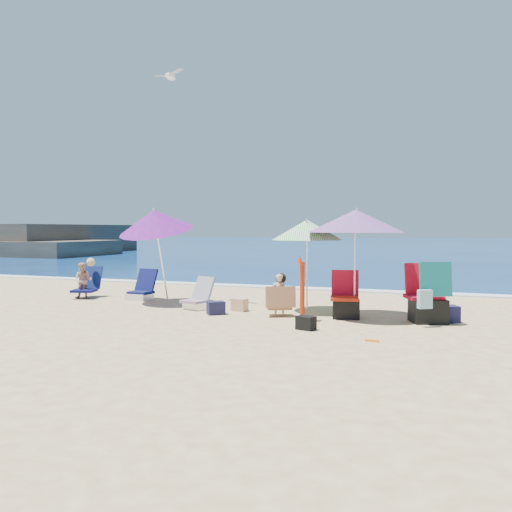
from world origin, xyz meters
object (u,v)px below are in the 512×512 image
(chair_rainbow, at_px, (199,300))
(person_left, at_px, (85,280))
(camp_chair_left, at_px, (346,304))
(umbrella_turquoise, at_px, (356,221))
(umbrella_striped, at_px, (307,230))
(umbrella_blue, at_px, (155,221))
(seagull, at_px, (170,76))
(furled_umbrella, at_px, (302,285))
(person_center, at_px, (280,296))
(chair_navy, at_px, (141,292))
(camp_chair_right, at_px, (428,300))

(chair_rainbow, xyz_separation_m, person_left, (-3.25, 0.54, 0.25))
(chair_rainbow, relative_size, camp_chair_left, 0.81)
(umbrella_turquoise, height_order, person_left, umbrella_turquoise)
(umbrella_striped, relative_size, camp_chair_left, 2.12)
(umbrella_blue, distance_m, seagull, 3.18)
(umbrella_turquoise, distance_m, furled_umbrella, 1.57)
(furled_umbrella, xyz_separation_m, chair_rainbow, (-2.35, 0.63, -0.46))
(camp_chair_left, xyz_separation_m, person_left, (-6.27, 0.60, 0.17))
(furled_umbrella, xyz_separation_m, person_center, (-0.51, 0.31, -0.24))
(furled_umbrella, distance_m, camp_chair_left, 0.96)
(umbrella_striped, bearing_deg, person_left, 179.01)
(chair_navy, xyz_separation_m, chair_rainbow, (1.84, -0.76, -0.01))
(chair_navy, distance_m, camp_chair_right, 6.35)
(camp_chair_left, bearing_deg, furled_umbrella, -139.38)
(umbrella_blue, height_order, seagull, seagull)
(camp_chair_left, height_order, camp_chair_right, camp_chair_right)
(chair_navy, xyz_separation_m, seagull, (0.83, -0.06, 4.77))
(camp_chair_right, bearing_deg, umbrella_striped, 167.66)
(camp_chair_left, bearing_deg, person_center, -167.17)
(chair_navy, height_order, camp_chair_right, camp_chair_right)
(chair_navy, xyz_separation_m, camp_chair_left, (4.86, -0.82, 0.07))
(chair_rainbow, bearing_deg, person_left, 170.50)
(chair_rainbow, relative_size, seagull, 0.85)
(umbrella_turquoise, xyz_separation_m, person_center, (-1.33, -0.39, -1.38))
(umbrella_blue, distance_m, camp_chair_right, 5.85)
(umbrella_striped, height_order, camp_chair_left, umbrella_striped)
(umbrella_turquoise, relative_size, chair_navy, 2.88)
(furled_umbrella, bearing_deg, chair_rainbow, 164.87)
(chair_rainbow, height_order, person_center, person_center)
(chair_navy, xyz_separation_m, person_center, (3.68, -1.09, 0.21))
(camp_chair_left, height_order, seagull, seagull)
(chair_rainbow, height_order, seagull, seagull)
(umbrella_turquoise, relative_size, umbrella_blue, 0.91)
(umbrella_striped, xyz_separation_m, chair_rainbow, (-2.15, -0.45, -1.44))
(umbrella_blue, xyz_separation_m, person_left, (-2.04, 0.20, -1.38))
(umbrella_blue, bearing_deg, umbrella_striped, 1.80)
(person_center, bearing_deg, chair_rainbow, 169.95)
(umbrella_striped, xyz_separation_m, seagull, (-3.16, 0.25, 3.35))
(umbrella_blue, height_order, person_center, umbrella_blue)
(chair_navy, bearing_deg, camp_chair_right, -7.39)
(person_center, relative_size, seagull, 0.97)
(umbrella_striped, xyz_separation_m, camp_chair_right, (2.30, -0.50, -1.22))
(umbrella_striped, relative_size, chair_navy, 2.64)
(umbrella_blue, relative_size, person_left, 2.35)
(umbrella_turquoise, distance_m, chair_navy, 5.31)
(umbrella_blue, distance_m, person_left, 2.47)
(umbrella_striped, xyz_separation_m, furled_umbrella, (0.19, -1.09, -0.97))
(furled_umbrella, height_order, person_left, furled_umbrella)
(furled_umbrella, relative_size, seagull, 1.39)
(seagull, bearing_deg, chair_navy, 175.88)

